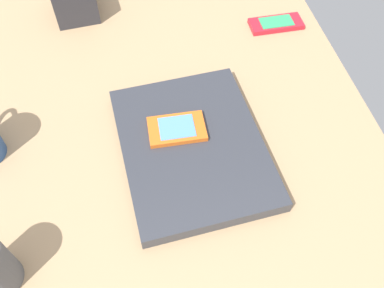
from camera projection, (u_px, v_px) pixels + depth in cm
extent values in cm
cube|color=tan|center=(168.00, 175.00, 72.16)|extent=(120.00, 80.00, 3.00)
cube|color=#33353D|center=(192.00, 147.00, 72.37)|extent=(33.03, 26.28, 2.48)
cube|color=orange|center=(177.00, 129.00, 72.51)|extent=(6.64, 10.13, 0.93)
cube|color=#5993E0|center=(177.00, 127.00, 72.08)|extent=(5.14, 6.31, 0.14)
cube|color=red|center=(276.00, 24.00, 93.26)|extent=(5.17, 11.90, 1.10)
cube|color=#33A566|center=(276.00, 22.00, 92.76)|extent=(4.02, 7.39, 0.14)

